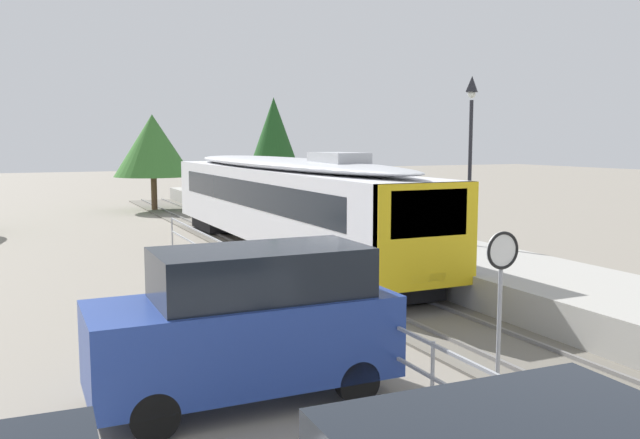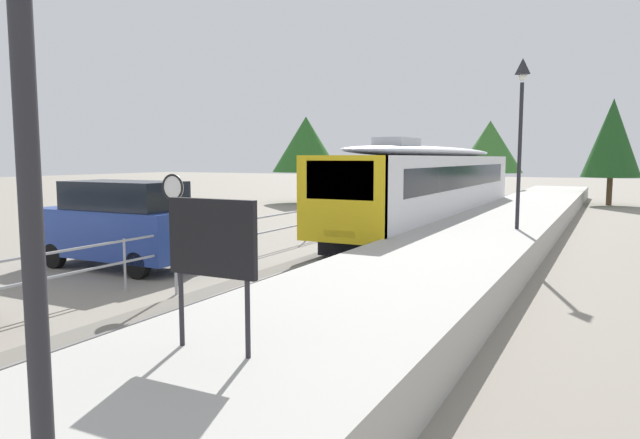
# 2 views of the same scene
# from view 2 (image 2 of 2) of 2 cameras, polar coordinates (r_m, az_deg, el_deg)

# --- Properties ---
(ground_plane) EXTENTS (160.00, 160.00, 0.00)m
(ground_plane) POSITION_cam_2_polar(r_m,az_deg,el_deg) (22.53, 0.40, -1.94)
(ground_plane) COLOR gray
(track_rails) EXTENTS (3.20, 60.00, 0.14)m
(track_rails) POSITION_cam_2_polar(r_m,az_deg,el_deg) (21.36, 7.61, -2.35)
(track_rails) COLOR #6B665B
(track_rails) RESTS_ON ground
(commuter_train) EXTENTS (2.82, 19.44, 3.74)m
(commuter_train) POSITION_cam_2_polar(r_m,az_deg,el_deg) (25.56, 11.18, 3.74)
(commuter_train) COLOR silver
(commuter_train) RESTS_ON track_rails
(station_platform) EXTENTS (3.90, 60.00, 0.90)m
(station_platform) POSITION_cam_2_polar(r_m,az_deg,el_deg) (20.45, 16.24, -1.74)
(station_platform) COLOR #A8A59E
(station_platform) RESTS_ON ground
(platform_lamp_mid_platform) EXTENTS (0.34, 0.34, 5.35)m
(platform_lamp_mid_platform) POSITION_cam_2_polar(r_m,az_deg,el_deg) (19.36, 19.32, 10.11)
(platform_lamp_mid_platform) COLOR #232328
(platform_lamp_mid_platform) RESTS_ON station_platform
(platform_notice_board) EXTENTS (1.20, 0.08, 1.80)m
(platform_notice_board) POSITION_cam_2_polar(r_m,az_deg,el_deg) (6.74, -10.66, -2.32)
(platform_notice_board) COLOR #232328
(platform_notice_board) RESTS_ON station_platform
(speed_limit_sign) EXTENTS (0.61, 0.10, 2.81)m
(speed_limit_sign) POSITION_cam_2_polar(r_m,az_deg,el_deg) (13.53, -14.34, 1.54)
(speed_limit_sign) COLOR #9EA0A5
(speed_limit_sign) RESTS_ON ground
(carpark_fence) EXTENTS (0.06, 36.06, 1.25)m
(carpark_fence) POSITION_cam_2_polar(r_m,az_deg,el_deg) (14.51, -18.84, -3.14)
(carpark_fence) COLOR #9EA0A5
(carpark_fence) RESTS_ON ground
(parked_van_blue) EXTENTS (4.91, 1.97, 2.51)m
(parked_van_blue) POSITION_cam_2_polar(r_m,az_deg,el_deg) (17.40, -19.31, -0.38)
(parked_van_blue) COLOR navy
(parked_van_blue) RESTS_ON ground
(tree_behind_carpark) EXTENTS (4.71, 4.71, 5.84)m
(tree_behind_carpark) POSITION_cam_2_polar(r_m,az_deg,el_deg) (43.65, 16.49, 6.93)
(tree_behind_carpark) COLOR brown
(tree_behind_carpark) RESTS_ON ground
(tree_behind_station_far) EXTENTS (3.70, 3.70, 7.07)m
(tree_behind_station_far) POSITION_cam_2_polar(r_m,az_deg,el_deg) (43.03, 26.99, 7.20)
(tree_behind_station_far) COLOR brown
(tree_behind_station_far) RESTS_ON ground
(tree_distant_left) EXTENTS (4.76, 4.76, 6.06)m
(tree_distant_left) POSITION_cam_2_polar(r_m,az_deg,el_deg) (40.85, -1.40, 7.45)
(tree_distant_left) COLOR brown
(tree_distant_left) RESTS_ON ground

